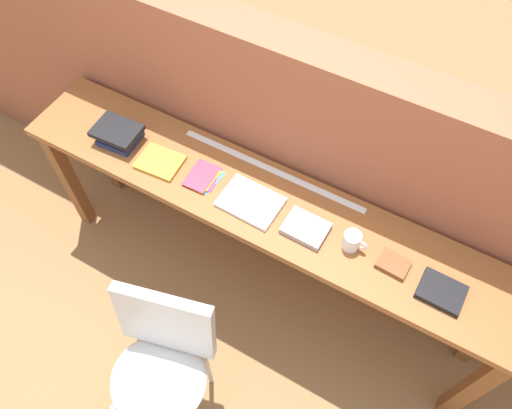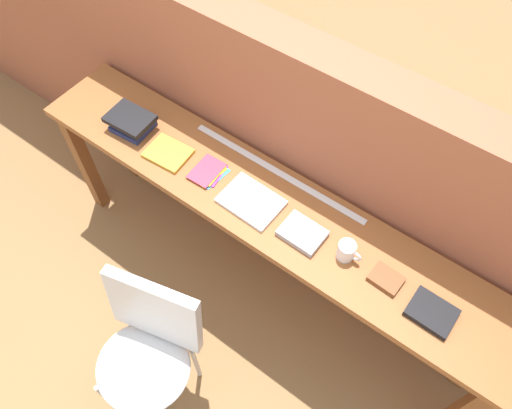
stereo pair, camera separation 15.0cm
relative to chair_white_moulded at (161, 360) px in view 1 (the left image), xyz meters
name	(u,v)px [view 1 (the left image)]	position (x,y,z in m)	size (l,w,h in m)	color
ground_plane	(235,322)	(0.08, 0.47, -0.53)	(40.00, 40.00, 0.00)	olive
brick_wall_back	(293,165)	(0.08, 1.11, 0.23)	(6.00, 0.20, 1.51)	#935138
sideboard	(261,215)	(0.08, 0.77, 0.21)	(2.50, 0.44, 0.88)	brown
chair_white_moulded	(161,360)	(0.00, 0.00, 0.00)	(0.54, 0.55, 0.89)	silver
book_stack_leftmost	(118,134)	(-0.70, 0.74, 0.40)	(0.23, 0.18, 0.08)	navy
magazine_cycling	(160,162)	(-0.44, 0.71, 0.36)	(0.21, 0.16, 0.02)	gold
pamphlet_pile_colourful	(203,177)	(-0.22, 0.74, 0.36)	(0.15, 0.17, 0.01)	#3399D8
book_open_centre	(250,202)	(0.05, 0.73, 0.36)	(0.27, 0.20, 0.02)	white
book_grey_hardcover	(306,228)	(0.33, 0.72, 0.37)	(0.19, 0.15, 0.03)	#9E9EA3
mug	(352,241)	(0.53, 0.74, 0.40)	(0.11, 0.08, 0.09)	white
leather_journal_brown	(393,264)	(0.72, 0.75, 0.37)	(0.13, 0.10, 0.02)	brown
book_repair_rightmost	(441,292)	(0.94, 0.72, 0.37)	(0.18, 0.14, 0.03)	black
ruler_metal_back_edge	(272,170)	(0.04, 0.94, 0.35)	(0.96, 0.03, 0.00)	silver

